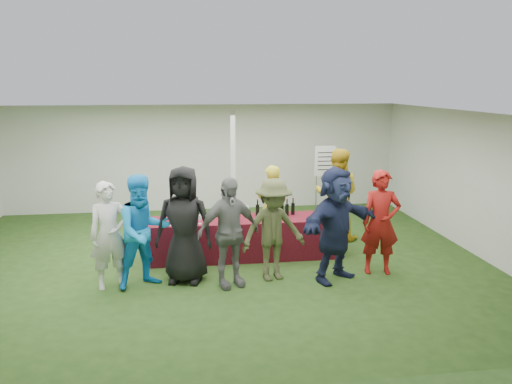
{
  "coord_description": "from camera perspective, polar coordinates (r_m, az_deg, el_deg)",
  "views": [
    {
      "loc": [
        -0.41,
        -8.74,
        3.21
      ],
      "look_at": [
        0.83,
        0.18,
        1.25
      ],
      "focal_mm": 35.0,
      "sensor_mm": 36.0,
      "label": 1
    }
  ],
  "objects": [
    {
      "name": "wine_glasses",
      "position": [
        9.0,
        -3.48,
        -2.87
      ],
      "size": [
        2.77,
        0.16,
        0.16
      ],
      "color": "silver",
      "rests_on": "serving_table"
    },
    {
      "name": "dump_bucket",
      "position": [
        9.41,
        8.96,
        -2.46
      ],
      "size": [
        0.24,
        0.24,
        0.18
      ],
      "primitive_type": "cylinder",
      "color": "slate",
      "rests_on": "serving_table"
    },
    {
      "name": "customer_5",
      "position": [
        8.28,
        9.1,
        -3.66
      ],
      "size": [
        1.8,
        1.43,
        1.92
      ],
      "primitive_type": "imported",
      "rotation": [
        0.0,
        0.0,
        0.57
      ],
      "color": "#1A2140",
      "rests_on": "ground"
    },
    {
      "name": "customer_6",
      "position": [
        8.76,
        14.05,
        -3.39
      ],
      "size": [
        0.72,
        0.54,
        1.8
      ],
      "primitive_type": "imported",
      "rotation": [
        0.0,
        0.0,
        -0.17
      ],
      "color": "maroon",
      "rests_on": "ground"
    },
    {
      "name": "ground",
      "position": [
        9.32,
        -4.92,
        -7.92
      ],
      "size": [
        60.0,
        60.0,
        0.0
      ],
      "primitive_type": "plane",
      "color": "#284719",
      "rests_on": "ground"
    },
    {
      "name": "water_bottle",
      "position": [
        9.37,
        -1.0,
        -2.29
      ],
      "size": [
        0.07,
        0.07,
        0.23
      ],
      "color": "silver",
      "rests_on": "serving_table"
    },
    {
      "name": "customer_2",
      "position": [
        8.21,
        -8.21,
        -3.73
      ],
      "size": [
        1.06,
        0.81,
        1.93
      ],
      "primitive_type": "imported",
      "rotation": [
        0.0,
        0.0,
        -0.23
      ],
      "color": "black",
      "rests_on": "ground"
    },
    {
      "name": "bar_towel",
      "position": [
        9.63,
        7.49,
        -2.53
      ],
      "size": [
        0.25,
        0.18,
        0.03
      ],
      "primitive_type": "cube",
      "color": "white",
      "rests_on": "serving_table"
    },
    {
      "name": "customer_0",
      "position": [
        8.25,
        -16.4,
        -4.77
      ],
      "size": [
        0.73,
        0.6,
        1.73
      ],
      "primitive_type": "imported",
      "rotation": [
        0.0,
        0.0,
        0.34
      ],
      "color": "silver",
      "rests_on": "ground"
    },
    {
      "name": "customer_3",
      "position": [
        7.96,
        -3.16,
        -4.64
      ],
      "size": [
        1.14,
        0.76,
        1.79
      ],
      "primitive_type": "imported",
      "rotation": [
        0.0,
        0.0,
        0.34
      ],
      "color": "slate",
      "rests_on": "ground"
    },
    {
      "name": "tent",
      "position": [
        10.15,
        -2.61,
        1.71
      ],
      "size": [
        10.0,
        10.0,
        10.0
      ],
      "color": "white",
      "rests_on": "ground"
    },
    {
      "name": "wine_bottles",
      "position": [
        9.51,
        2.4,
        -1.97
      ],
      "size": [
        0.76,
        0.16,
        0.32
      ],
      "color": "black",
      "rests_on": "serving_table"
    },
    {
      "name": "wine_list_sign",
      "position": [
        11.74,
        7.91,
        2.88
      ],
      "size": [
        0.5,
        0.03,
        1.8
      ],
      "color": "slate",
      "rests_on": "ground"
    },
    {
      "name": "staff_pourer",
      "position": [
        9.93,
        1.73,
        -1.62
      ],
      "size": [
        0.68,
        0.53,
        1.65
      ],
      "primitive_type": "imported",
      "rotation": [
        0.0,
        0.0,
        3.38
      ],
      "color": "gold",
      "rests_on": "ground"
    },
    {
      "name": "customer_1",
      "position": [
        8.14,
        -12.73,
        -4.41
      ],
      "size": [
        1.1,
        1.01,
        1.83
      ],
      "primitive_type": "imported",
      "rotation": [
        0.0,
        0.0,
        0.44
      ],
      "color": "#158CDE",
      "rests_on": "ground"
    },
    {
      "name": "serving_table",
      "position": [
        9.42,
        -1.21,
        -5.24
      ],
      "size": [
        3.6,
        0.8,
        0.75
      ],
      "primitive_type": "cube",
      "color": "maroon",
      "rests_on": "ground"
    },
    {
      "name": "staff_back",
      "position": [
        10.53,
        9.24,
        -0.24
      ],
      "size": [
        1.15,
        1.05,
        1.91
      ],
      "primitive_type": "imported",
      "rotation": [
        0.0,
        0.0,
        2.7
      ],
      "color": "gold",
      "rests_on": "ground"
    },
    {
      "name": "customer_4",
      "position": [
        8.24,
        1.99,
        -4.34
      ],
      "size": [
        1.22,
        0.88,
        1.71
      ],
      "primitive_type": "imported",
      "rotation": [
        0.0,
        0.0,
        0.24
      ],
      "color": "#454A28",
      "rests_on": "ground"
    }
  ]
}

